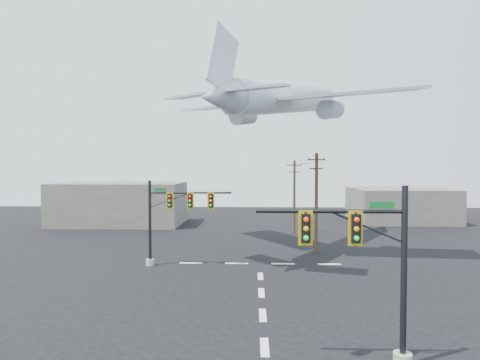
{
  "coord_description": "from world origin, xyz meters",
  "views": [
    {
      "loc": [
        -0.51,
        -22.41,
        8.45
      ],
      "look_at": [
        -1.46,
        5.0,
        7.49
      ],
      "focal_mm": 30.0,
      "sensor_mm": 36.0,
      "label": 1
    }
  ],
  "objects_px": {
    "utility_pole_b": "(294,195)",
    "airliner": "(285,98)",
    "signal_mast_far": "(170,218)",
    "signal_mast_near": "(373,271)",
    "utility_pole_a": "(316,201)"
  },
  "relations": [
    {
      "from": "utility_pole_b",
      "to": "airliner",
      "type": "relative_size",
      "value": 0.36
    },
    {
      "from": "airliner",
      "to": "signal_mast_far",
      "type": "bearing_deg",
      "value": 155.15
    },
    {
      "from": "signal_mast_far",
      "to": "utility_pole_b",
      "type": "xyz_separation_m",
      "value": [
        12.1,
        16.68,
        0.69
      ]
    },
    {
      "from": "utility_pole_b",
      "to": "airliner",
      "type": "bearing_deg",
      "value": -94.01
    },
    {
      "from": "utility_pole_b",
      "to": "airliner",
      "type": "distance_m",
      "value": 14.33
    },
    {
      "from": "signal_mast_near",
      "to": "utility_pole_a",
      "type": "height_order",
      "value": "utility_pole_a"
    },
    {
      "from": "signal_mast_far",
      "to": "utility_pole_a",
      "type": "height_order",
      "value": "utility_pole_a"
    },
    {
      "from": "utility_pole_b",
      "to": "airliner",
      "type": "height_order",
      "value": "airliner"
    },
    {
      "from": "utility_pole_b",
      "to": "signal_mast_near",
      "type": "bearing_deg",
      "value": -82.91
    },
    {
      "from": "signal_mast_near",
      "to": "airliner",
      "type": "relative_size",
      "value": 0.3
    },
    {
      "from": "signal_mast_near",
      "to": "airliner",
      "type": "height_order",
      "value": "airliner"
    },
    {
      "from": "signal_mast_far",
      "to": "utility_pole_b",
      "type": "relative_size",
      "value": 0.8
    },
    {
      "from": "utility_pole_a",
      "to": "airliner",
      "type": "bearing_deg",
      "value": 126.2
    },
    {
      "from": "signal_mast_far",
      "to": "utility_pole_a",
      "type": "distance_m",
      "value": 14.18
    },
    {
      "from": "signal_mast_near",
      "to": "airliner",
      "type": "distance_m",
      "value": 26.19
    }
  ]
}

